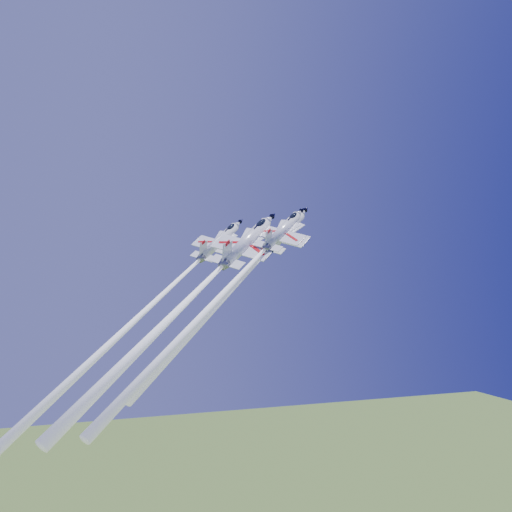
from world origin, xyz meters
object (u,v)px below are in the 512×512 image
object	(u,v)px
jet_left	(146,310)
jet_lead	(239,281)
jet_right	(224,293)
jet_slot	(190,298)

from	to	relation	value
jet_left	jet_lead	bearing A→B (deg)	50.16
jet_lead	jet_right	distance (m)	10.79
jet_left	jet_slot	world-z (taller)	jet_slot
jet_lead	jet_slot	world-z (taller)	jet_lead
jet_left	jet_right	xyz separation A→B (m)	(10.45, -8.19, 2.80)
jet_right	jet_slot	xyz separation A→B (m)	(-4.87, 1.49, -0.83)
jet_lead	jet_right	size ratio (longest dim) A/B	0.97
jet_right	jet_left	bearing A→B (deg)	-171.66
jet_slot	jet_left	bearing A→B (deg)	176.21
jet_slot	jet_lead	bearing A→B (deg)	83.59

